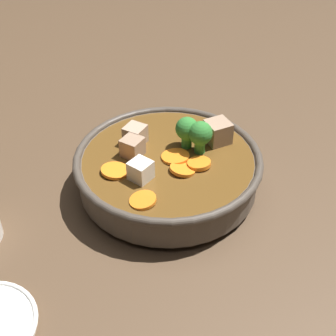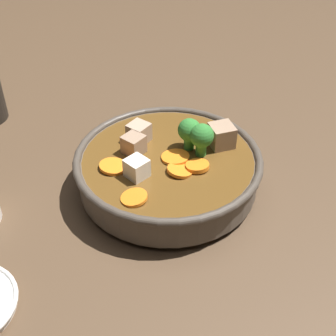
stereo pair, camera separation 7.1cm
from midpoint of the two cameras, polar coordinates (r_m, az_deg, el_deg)
The scene contains 2 objects.
ground_plane at distance 0.73m, azimuth 2.77°, elevation -2.50°, with size 3.00×3.00×0.00m, color #4C3826.
stirfry_bowl at distance 0.71m, azimuth 2.91°, elevation 0.04°, with size 0.28×0.28×0.11m.
Camera 2 is at (-0.55, -0.05, 0.48)m, focal length 50.00 mm.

